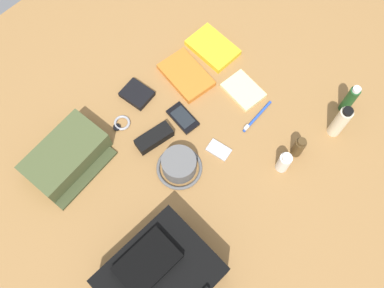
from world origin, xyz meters
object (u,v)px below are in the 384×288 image
Objects in this scene: toiletry_pouch at (66,156)px; shampoo_bottle at (350,99)px; media_player at (219,150)px; wristwatch at (121,123)px; bucket_hat at (179,165)px; backpack at (160,276)px; cell_phone at (183,118)px; travel_guidebook at (186,75)px; paperback_novel at (213,48)px; lotion_bottle at (340,122)px; wallet at (137,94)px; toothpaste_tube at (284,162)px; sunglasses_case at (154,138)px; toothbrush at (256,118)px; notepad at (243,90)px; cologne_bottle at (299,147)px.

toiletry_pouch is 2.02× the size of shampoo_bottle.
wristwatch is at bearing -62.39° from media_player.
bucket_hat is 0.28m from wristwatch.
wristwatch is at bearing 173.25° from toiletry_pouch.
backpack reaches higher than cell_phone.
travel_guidebook reaches higher than wristwatch.
toiletry_pouch reaches higher than wristwatch.
travel_guidebook is 1.72× the size of cell_phone.
travel_guidebook is at bearing -59.17° from shampoo_bottle.
paperback_novel is 1.53× the size of cell_phone.
backpack is 0.92m from shampoo_bottle.
backpack is 0.82m from lotion_bottle.
bucket_hat is 0.34m from wallet.
lotion_bottle reaches higher than toothpaste_tube.
backpack reaches higher than toothpaste_tube.
shampoo_bottle is 0.73m from sunglasses_case.
toothpaste_tube is at bearing 134.78° from bucket_hat.
wristwatch is at bearing -62.85° from sunglasses_case.
toothbrush is (-0.60, 0.38, -0.04)m from toiletry_pouch.
paperback_novel is at bearing 162.64° from wallet.
toiletry_pouch is at bearing -23.56° from cell_phone.
shampoo_bottle reaches higher than cell_phone.
shampoo_bottle is 2.11× the size of wristwatch.
toothpaste_tube is at bearing 117.72° from wristwatch.
shampoo_bottle reaches higher than toiletry_pouch.
toothbrush is at bearing 69.67° from notepad.
backpack is 1.70× the size of paperback_novel.
toothpaste_tube reaches higher than paperback_novel.
wristwatch is (0.36, -0.54, -0.04)m from cologne_bottle.
wallet is 0.20m from sunglasses_case.
wallet is at bearing -10.23° from paperback_novel.
notepad is (-0.06, -0.11, 0.00)m from toothbrush.
toothpaste_tube reaches higher than media_player.
toothbrush is 0.13m from notepad.
toothpaste_tube is at bearing 176.24° from backpack.
cologne_bottle is 0.28m from media_player.
sunglasses_case is (0.44, 0.12, 0.01)m from paperback_novel.
bucket_hat is at bearing -20.06° from media_player.
cologne_bottle is at bearing 176.61° from backpack.
wallet is at bearing -58.43° from toothbrush.
toothbrush is 1.11× the size of notepad.
bucket_hat is 0.37m from toothpaste_tube.
wallet is (0.16, -0.59, -0.04)m from toothpaste_tube.
lotion_bottle is at bearing 140.81° from toiletry_pouch.
toiletry_pouch is 0.82m from cologne_bottle.
lotion_bottle is 0.76× the size of travel_guidebook.
bucket_hat is (-0.31, -0.22, -0.04)m from backpack.
shampoo_bottle reaches higher than travel_guidebook.
paperback_novel is 0.44m from media_player.
toothpaste_tube reaches higher than wristwatch.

